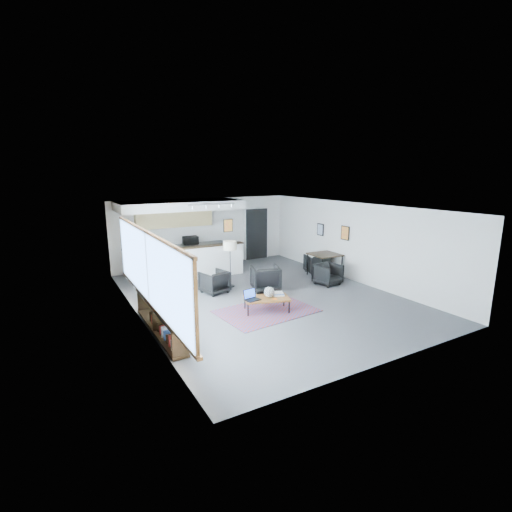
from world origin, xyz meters
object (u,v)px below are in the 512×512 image
laptop (251,297)px  dining_chair_far (316,265)px  book_stack (278,294)px  dining_chair_near (328,275)px  armchair_left (214,281)px  microwave (190,239)px  coffee_table (267,299)px  ceramic_pot (269,292)px  floor_lamp (230,247)px  armchair_right (265,277)px  dining_table (325,256)px

laptop → dining_chair_far: 4.56m
book_stack → dining_chair_near: size_ratio=0.57×
armchair_left → microwave: size_ratio=1.36×
coffee_table → ceramic_pot: ceramic_pot is taller
coffee_table → dining_chair_far: 4.24m
laptop → book_stack: bearing=-13.1°
laptop → dining_chair_far: (3.95, 2.28, -0.13)m
book_stack → floor_lamp: size_ratio=0.25×
book_stack → microwave: size_ratio=0.66×
laptop → ceramic_pot: bearing=-16.3°
dining_chair_near → microwave: (-3.11, 4.16, 0.80)m
ceramic_pot → microwave: (-0.23, 5.22, 0.60)m
ceramic_pot → dining_chair_near: (2.88, 1.06, -0.20)m
floor_lamp → dining_chair_near: (2.82, -1.37, -0.96)m
armchair_right → coffee_table: bearing=78.1°
coffee_table → dining_table: (3.52, 1.91, 0.38)m
armchair_right → microwave: (-1.04, 3.69, 0.69)m
coffee_table → armchair_right: armchair_right is taller
armchair_left → armchair_right: size_ratio=0.88×
laptop → microwave: 5.20m
microwave → dining_chair_near: bearing=-48.4°
ceramic_pot → armchair_left: (-0.64, 2.10, -0.14)m
floor_lamp → microwave: (-0.29, 2.78, -0.16)m
floor_lamp → dining_chair_near: 3.28m
ceramic_pot → floor_lamp: bearing=88.6°
ceramic_pot → dining_table: dining_table is taller
ceramic_pot → microwave: 5.26m
ceramic_pot → armchair_left: 2.20m
ceramic_pot → book_stack: size_ratio=0.77×
armchair_right → dining_chair_near: armchair_right is taller
book_stack → dining_chair_near: dining_chair_near is taller
book_stack → dining_chair_near: bearing=22.1°
ceramic_pot → microwave: bearing=92.5°
armchair_right → dining_table: armchair_right is taller
dining_chair_far → ceramic_pot: bearing=48.4°
dining_chair_near → microwave: bearing=117.8°
ceramic_pot → dining_chair_near: bearing=20.2°
microwave → floor_lamp: bearing=-79.2°
coffee_table → floor_lamp: floor_lamp is taller
armchair_right → floor_lamp: size_ratio=0.57×
book_stack → dining_table: size_ratio=0.37×
coffee_table → dining_table: 4.03m
dining_table → book_stack: bearing=-148.9°
armchair_left → dining_chair_near: armchair_left is taller
armchair_left → armchair_right: bearing=144.4°
laptop → dining_chair_near: size_ratio=0.64×
coffee_table → laptop: (-0.42, 0.07, 0.10)m
coffee_table → armchair_left: size_ratio=1.75×
coffee_table → dining_chair_near: dining_chair_near is taller
armchair_right → dining_chair_far: size_ratio=1.32×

